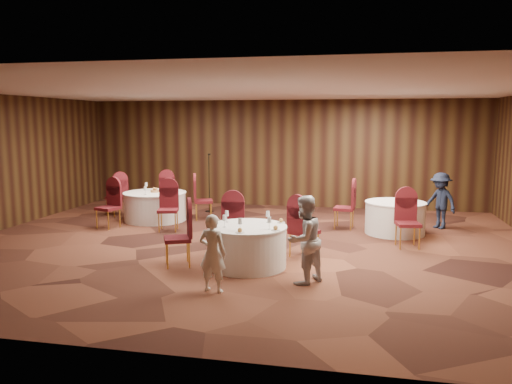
% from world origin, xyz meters
% --- Properties ---
extents(ground, '(12.00, 12.00, 0.00)m').
position_xyz_m(ground, '(0.00, 0.00, 0.00)').
color(ground, black).
rests_on(ground, ground).
extents(room_shell, '(12.00, 12.00, 12.00)m').
position_xyz_m(room_shell, '(0.00, 0.00, 1.96)').
color(room_shell, silver).
rests_on(room_shell, ground).
extents(table_main, '(1.41, 1.41, 0.74)m').
position_xyz_m(table_main, '(0.39, -1.50, 0.38)').
color(table_main, white).
rests_on(table_main, ground).
extents(table_left, '(1.62, 1.62, 0.74)m').
position_xyz_m(table_left, '(-2.88, 2.09, 0.38)').
color(table_left, white).
rests_on(table_left, ground).
extents(table_right, '(1.37, 1.37, 0.74)m').
position_xyz_m(table_right, '(3.15, 1.75, 0.38)').
color(table_right, white).
rests_on(table_right, ground).
extents(chairs_main, '(2.86, 2.01, 1.00)m').
position_xyz_m(chairs_main, '(0.11, -0.88, 0.50)').
color(chairs_main, '#430E0D').
rests_on(chairs_main, ground).
extents(chairs_left, '(3.19, 3.00, 1.00)m').
position_xyz_m(chairs_left, '(-2.90, 2.05, 0.50)').
color(chairs_left, '#430E0D').
rests_on(chairs_left, ground).
extents(chairs_right, '(1.92, 2.17, 1.00)m').
position_xyz_m(chairs_right, '(2.65, 1.29, 0.50)').
color(chairs_right, '#430E0D').
rests_on(chairs_right, ground).
extents(tabletop_main, '(1.10, 1.10, 0.22)m').
position_xyz_m(tabletop_main, '(0.54, -1.59, 0.84)').
color(tabletop_main, silver).
rests_on(tabletop_main, table_main).
extents(tabletop_left, '(0.85, 0.83, 0.22)m').
position_xyz_m(tabletop_left, '(-2.87, 2.08, 0.82)').
color(tabletop_left, silver).
rests_on(tabletop_left, table_left).
extents(tabletop_right, '(0.08, 0.08, 0.22)m').
position_xyz_m(tabletop_right, '(3.31, 1.50, 0.90)').
color(tabletop_right, silver).
rests_on(tabletop_right, table_right).
extents(mic_stand, '(0.24, 0.24, 1.67)m').
position_xyz_m(mic_stand, '(-1.86, 3.58, 0.49)').
color(mic_stand, black).
rests_on(mic_stand, ground).
extents(woman_a, '(0.48, 0.36, 1.20)m').
position_xyz_m(woman_a, '(0.17, -2.90, 0.60)').
color(woman_a, silver).
rests_on(woman_a, ground).
extents(woman_b, '(0.83, 0.87, 1.42)m').
position_xyz_m(woman_b, '(1.48, -2.20, 0.71)').
color(woman_b, silver).
rests_on(woman_b, ground).
extents(man_c, '(0.96, 0.99, 1.35)m').
position_xyz_m(man_c, '(4.24, 2.55, 0.68)').
color(man_c, black).
rests_on(man_c, ground).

